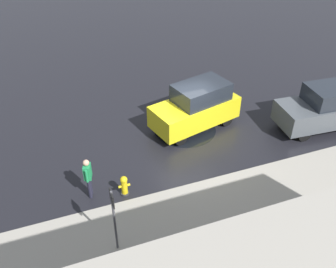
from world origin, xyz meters
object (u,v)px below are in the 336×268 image
Objects in this scene: pedestrian at (88,175)px; moving_hatchback at (196,107)px; fire_hydrant at (124,186)px; sign_post at (114,213)px; parked_sedan at (328,107)px.

moving_hatchback is at bearing -152.47° from pedestrian.
sign_post is (0.82, 2.22, 1.18)m from fire_hydrant.
sign_post is (-0.33, 2.56, 0.62)m from pedestrian.
parked_sedan is (-5.46, 1.99, -0.03)m from moving_hatchback.
moving_hatchback is 0.95× the size of parked_sedan.
moving_hatchback reaches higher than pedestrian.
moving_hatchback is 1.75× the size of sign_post.
parked_sedan is at bearing -175.91° from pedestrian.
sign_post reaches higher than pedestrian.
parked_sedan reaches higher than pedestrian.
fire_hydrant is at bearing 163.53° from pedestrian.
fire_hydrant is 0.33× the size of sign_post.
pedestrian reaches higher than fire_hydrant.
pedestrian is at bearing 4.09° from parked_sedan.
moving_hatchback is at bearing -143.18° from fire_hydrant.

